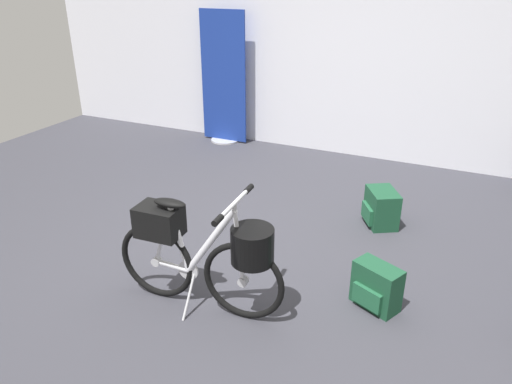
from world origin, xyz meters
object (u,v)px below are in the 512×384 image
Objects in this scene: floor_banner_stand at (224,85)px; folding_bike_foreground at (204,251)px; backpack_on_floor at (376,287)px; handbag_on_floor at (381,208)px.

floor_banner_stand reaches higher than folding_bike_foreground.
folding_bike_foreground reaches higher than backpack_on_floor.
handbag_on_floor is at bearing 100.00° from backpack_on_floor.
handbag_on_floor is at bearing -32.17° from floor_banner_stand.
folding_bike_foreground is 1.83m from handbag_on_floor.
handbag_on_floor reaches higher than backpack_on_floor.
floor_banner_stand is at bearing 116.06° from folding_bike_foreground.
backpack_on_floor is (1.00, 0.47, -0.28)m from folding_bike_foreground.
floor_banner_stand reaches higher than backpack_on_floor.
folding_bike_foreground is 2.98× the size of handbag_on_floor.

